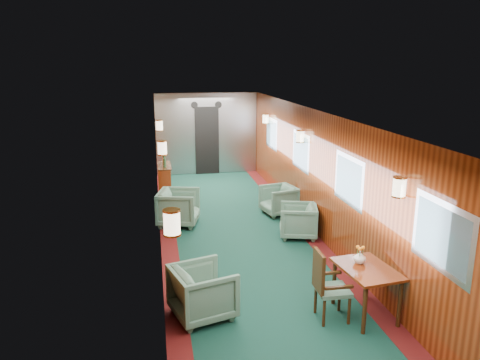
{
  "coord_description": "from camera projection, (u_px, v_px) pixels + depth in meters",
  "views": [
    {
      "loc": [
        -1.53,
        -7.78,
        3.31
      ],
      "look_at": [
        0.0,
        0.48,
        1.15
      ],
      "focal_mm": 35.0,
      "sensor_mm": 36.0,
      "label": 1
    }
  ],
  "objects": [
    {
      "name": "windows_right",
      "position": [
        321.0,
        164.0,
        8.64
      ],
      "size": [
        0.02,
        8.6,
        0.8
      ],
      "color": "silver",
      "rests_on": "ground"
    },
    {
      "name": "wall_sconces",
      "position": [
        239.0,
        145.0,
        8.6
      ],
      "size": [
        2.97,
        7.97,
        0.25
      ],
      "color": "#FFF0C6",
      "rests_on": "ground"
    },
    {
      "name": "flower_vase",
      "position": [
        360.0,
        257.0,
        6.22
      ],
      "size": [
        0.22,
        0.22,
        0.17
      ],
      "primitive_type": "imported",
      "rotation": [
        0.0,
        0.0,
        -0.43
      ],
      "color": "silver",
      "rests_on": "dining_table"
    },
    {
      "name": "bulkhead",
      "position": [
        207.0,
        134.0,
        13.84
      ],
      "size": [
        2.98,
        0.17,
        2.39
      ],
      "color": "#A3A6AA",
      "rests_on": "ground"
    },
    {
      "name": "armchair_right_far",
      "position": [
        279.0,
        200.0,
        10.29
      ],
      "size": [
        0.83,
        0.81,
        0.64
      ],
      "primitive_type": "imported",
      "rotation": [
        0.0,
        0.0,
        -1.36
      ],
      "color": "#1D4538",
      "rests_on": "ground"
    },
    {
      "name": "dining_table",
      "position": [
        367.0,
        276.0,
        6.13
      ],
      "size": [
        0.73,
        0.97,
        0.68
      ],
      "rotation": [
        0.0,
        0.0,
        0.12
      ],
      "color": "#68270D",
      "rests_on": "ground"
    },
    {
      "name": "armchair_right_near",
      "position": [
        298.0,
        221.0,
        8.96
      ],
      "size": [
        0.86,
        0.84,
        0.64
      ],
      "primitive_type": "imported",
      "rotation": [
        0.0,
        0.0,
        -1.84
      ],
      "color": "#1D4538",
      "rests_on": "ground"
    },
    {
      "name": "credenza",
      "position": [
        164.0,
        182.0,
        11.24
      ],
      "size": [
        0.31,
        0.99,
        1.16
      ],
      "color": "#68270D",
      "rests_on": "ground"
    },
    {
      "name": "armchair_left_far",
      "position": [
        179.0,
        207.0,
        9.62
      ],
      "size": [
        0.97,
        0.96,
        0.73
      ],
      "primitive_type": "imported",
      "rotation": [
        0.0,
        0.0,
        1.32
      ],
      "color": "#1D4538",
      "rests_on": "ground"
    },
    {
      "name": "room",
      "position": [
        245.0,
        160.0,
        8.09
      ],
      "size": [
        12.0,
        12.1,
        2.4
      ],
      "color": "#0E3429",
      "rests_on": "ground"
    },
    {
      "name": "armchair_left_near",
      "position": [
        203.0,
        292.0,
        6.15
      ],
      "size": [
        0.95,
        0.94,
        0.7
      ],
      "primitive_type": "imported",
      "rotation": [
        0.0,
        0.0,
        1.86
      ],
      "color": "#1D4538",
      "rests_on": "ground"
    },
    {
      "name": "side_chair",
      "position": [
        326.0,
        283.0,
        6.03
      ],
      "size": [
        0.44,
        0.46,
        0.96
      ],
      "rotation": [
        0.0,
        0.0,
        -0.02
      ],
      "color": "#1D4538",
      "rests_on": "ground"
    }
  ]
}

